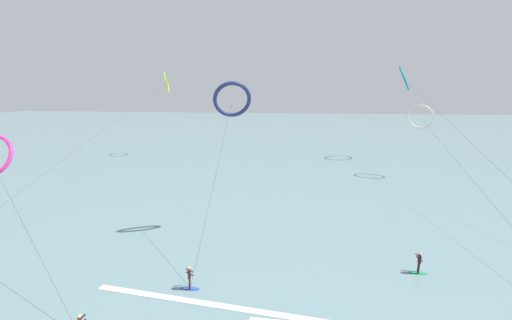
{
  "coord_description": "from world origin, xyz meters",
  "views": [
    {
      "loc": [
        3.87,
        -8.68,
        13.53
      ],
      "look_at": [
        0.0,
        20.13,
        7.34
      ],
      "focal_mm": 22.26,
      "sensor_mm": 36.0,
      "label": 1
    }
  ],
  "objects": [
    {
      "name": "kite_navy",
      "position": [
        -2.25,
        20.38,
        12.9
      ],
      "size": [
        3.89,
        11.4,
        14.6
      ],
      "rotation": [
        0.0,
        0.0,
        3.44
      ],
      "color": "navy",
      "rests_on": "ground"
    },
    {
      "name": "wave_crest_far",
      "position": [
        0.07,
        8.75,
        0.06
      ],
      "size": [
        19.54,
        2.37,
        0.12
      ],
      "primitive_type": "cube",
      "rotation": [
        0.0,
        0.0,
        -0.1
      ],
      "color": "white",
      "rests_on": "ground"
    },
    {
      "name": "kite_lime",
      "position": [
        -23.91,
        56.61,
        15.47
      ],
      "size": [
        2.58,
        49.57,
        17.72
      ],
      "rotation": [
        0.0,
        0.0,
        1.91
      ],
      "color": "#8CC62D",
      "rests_on": "ground"
    },
    {
      "name": "surfer_emerald",
      "position": [
        13.2,
        14.59,
        0.82
      ],
      "size": [
        1.4,
        0.63,
        1.7
      ],
      "rotation": [
        0.0,
        0.0,
        4.51
      ],
      "color": "#199351",
      "rests_on": "ground"
    },
    {
      "name": "kite_teal",
      "position": [
        24.5,
        59.73,
        16.34
      ],
      "size": [
        3.99,
        52.83,
        18.84
      ],
      "rotation": [
        0.0,
        0.0,
        1.25
      ],
      "color": "teal",
      "rests_on": "ground"
    },
    {
      "name": "sea_water",
      "position": [
        0.0,
        105.13,
        0.04
      ],
      "size": [
        400.0,
        200.0,
        0.08
      ],
      "primitive_type": "cube",
      "color": "slate",
      "rests_on": "ground"
    },
    {
      "name": "surfer_cobalt",
      "position": [
        -3.36,
        10.37,
        0.82
      ],
      "size": [
        1.4,
        0.66,
        1.7
      ],
      "rotation": [
        0.0,
        0.0,
        5.04
      ],
      "color": "#2647B7",
      "rests_on": "ground"
    },
    {
      "name": "kite_ivory",
      "position": [
        22.87,
        44.51,
        9.77
      ],
      "size": [
        4.68,
        40.9,
        11.77
      ],
      "rotation": [
        0.0,
        0.0,
        2.49
      ],
      "color": "silver",
      "rests_on": "ground"
    }
  ]
}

